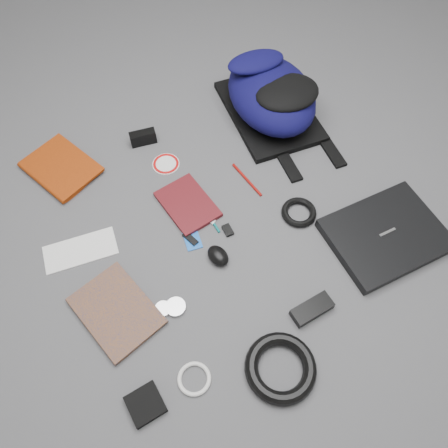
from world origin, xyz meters
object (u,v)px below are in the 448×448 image
comic_book (90,332)px  dvd_case (188,204)px  textbook_red (40,184)px  mouse (218,256)px  compact_camera (143,138)px  pouch (145,404)px  laptop (386,235)px  power_brick (312,309)px  backpack (271,94)px

comic_book → dvd_case: (0.42, 0.23, -0.00)m
textbook_red → mouse: size_ratio=3.23×
compact_camera → textbook_red: bearing=-166.8°
mouse → pouch: mouse is taller
textbook_red → laptop: bearing=-59.6°
laptop → comic_book: laptop is taller
laptop → mouse: bearing=162.2°
compact_camera → power_brick: compact_camera is taller
dvd_case → mouse: (-0.01, -0.21, 0.01)m
compact_camera → backpack: bearing=0.1°
textbook_red → dvd_case: textbook_red is taller
power_brick → textbook_red: bearing=123.2°
laptop → dvd_case: laptop is taller
laptop → compact_camera: size_ratio=3.77×
laptop → dvd_case: (-0.46, 0.41, -0.01)m
compact_camera → power_brick: (0.13, -0.79, -0.01)m
textbook_red → power_brick: power_brick is taller
power_brick → pouch: bearing=179.3°
backpack → dvd_case: (-0.45, -0.20, -0.08)m
textbook_red → power_brick: 0.94m
backpack → power_brick: (-0.32, -0.69, -0.08)m
dvd_case → pouch: bearing=-132.7°
pouch → backpack: bearing=39.6°
laptop → compact_camera: bearing=127.7°
backpack → power_brick: 0.76m
mouse → textbook_red: bearing=117.0°
backpack → mouse: backpack is taller
dvd_case → pouch: size_ratio=2.35×
laptop → power_brick: laptop is taller
mouse → power_brick: (0.14, -0.27, -0.00)m
comic_book → pouch: (0.05, -0.24, 0.00)m
compact_camera → mouse: size_ratio=1.20×
pouch → comic_book: bearing=102.0°
laptop → backpack: bearing=95.9°
textbook_red → comic_book: textbook_red is taller
backpack → comic_book: (-0.87, -0.43, -0.08)m
laptop → dvd_case: size_ratio=1.72×
comic_book → laptop: bearing=-22.9°
backpack → power_brick: bearing=-105.3°
comic_book → dvd_case: size_ratio=1.24×
backpack → power_brick: size_ratio=3.74×
textbook_red → mouse: 0.64m
comic_book → power_brick: bearing=-36.2°
dvd_case → pouch: 0.60m
pouch → dvd_case: bearing=51.9°
compact_camera → power_brick: bearing=-67.1°
textbook_red → power_brick: bearing=-76.5°
comic_book → mouse: bearing=-9.0°
backpack → mouse: (-0.46, -0.42, -0.07)m
laptop → textbook_red: (-0.84, 0.72, -0.00)m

